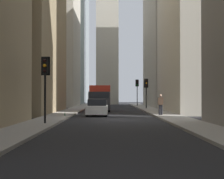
# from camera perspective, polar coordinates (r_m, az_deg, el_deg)

# --- Properties ---
(ground_plane) EXTENTS (135.00, 135.00, 0.00)m
(ground_plane) POSITION_cam_1_polar(r_m,az_deg,el_deg) (26.10, 0.30, -4.81)
(ground_plane) COLOR black
(sidewalk_right) EXTENTS (90.00, 2.20, 0.14)m
(sidewalk_right) POSITION_cam_1_polar(r_m,az_deg,el_deg) (26.44, -9.53, -4.59)
(sidewalk_right) COLOR gray
(sidewalk_right) RESTS_ON ground_plane
(sidewalk_left) EXTENTS (90.00, 2.20, 0.14)m
(sidewalk_left) POSITION_cam_1_polar(r_m,az_deg,el_deg) (26.52, 10.10, -4.58)
(sidewalk_left) COLOR gray
(sidewalk_left) RESTS_ON ground_plane
(building_left_far) EXTENTS (19.32, 10.00, 24.18)m
(building_left_far) POSITION_cam_1_polar(r_m,az_deg,el_deg) (56.69, 10.95, 9.57)
(building_left_far) COLOR #A8A091
(building_left_far) RESTS_ON ground_plane
(building_right_far) EXTENTS (12.51, 10.00, 20.33)m
(building_right_far) POSITION_cam_1_polar(r_m,az_deg,el_deg) (58.96, -10.43, 7.26)
(building_right_far) COLOR beige
(building_right_far) RESTS_ON ground_plane
(church_spire) EXTENTS (4.82, 4.82, 36.67)m
(church_spire) POSITION_cam_1_polar(r_m,az_deg,el_deg) (73.66, -0.74, 12.72)
(church_spire) COLOR beige
(church_spire) RESTS_ON ground_plane
(delivery_truck) EXTENTS (6.46, 2.25, 2.84)m
(delivery_truck) POSITION_cam_1_polar(r_m,az_deg,el_deg) (39.81, -1.90, -1.38)
(delivery_truck) COLOR red
(delivery_truck) RESTS_ON ground_plane
(sedan_white) EXTENTS (4.30, 1.78, 1.42)m
(sedan_white) POSITION_cam_1_polar(r_m,az_deg,el_deg) (31.24, -2.36, -2.95)
(sedan_white) COLOR silver
(sedan_white) RESTS_ON ground_plane
(traffic_light_foreground) EXTENTS (0.43, 0.52, 3.90)m
(traffic_light_foreground) POSITION_cam_1_polar(r_m,az_deg,el_deg) (21.32, -10.57, 2.42)
(traffic_light_foreground) COLOR black
(traffic_light_foreground) RESTS_ON sidewalk_right
(traffic_light_midblock) EXTENTS (0.43, 0.52, 3.69)m
(traffic_light_midblock) POSITION_cam_1_polar(r_m,az_deg,el_deg) (44.82, 5.45, 0.45)
(traffic_light_midblock) COLOR black
(traffic_light_midblock) RESTS_ON sidewalk_left
(traffic_light_far_junction) EXTENTS (0.43, 0.52, 4.13)m
(traffic_light_far_junction) POSITION_cam_1_polar(r_m,az_deg,el_deg) (56.67, 4.02, 0.49)
(traffic_light_far_junction) COLOR black
(traffic_light_far_junction) RESTS_ON sidewalk_left
(pedestrian) EXTENTS (0.26, 0.44, 1.72)m
(pedestrian) POSITION_cam_1_polar(r_m,az_deg,el_deg) (30.16, 7.72, -2.23)
(pedestrian) COLOR black
(pedestrian) RESTS_ON sidewalk_left
(discarded_bottle) EXTENTS (0.07, 0.07, 0.27)m
(discarded_bottle) POSITION_cam_1_polar(r_m,az_deg,el_deg) (28.59, -7.49, -3.96)
(discarded_bottle) COLOR #236033
(discarded_bottle) RESTS_ON sidewalk_right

